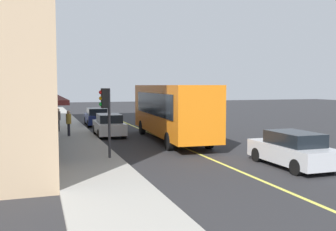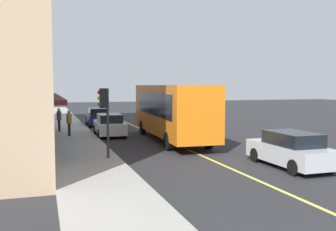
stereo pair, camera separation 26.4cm
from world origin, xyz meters
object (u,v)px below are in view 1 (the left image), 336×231
car_white (109,125)px  pedestrian_at_corner (69,121)px  car_navy (97,117)px  pedestrian_mid_block (58,118)px  bus (171,109)px  car_silver (292,150)px  traffic_light (106,106)px

car_white → pedestrian_at_corner: size_ratio=2.57×
car_navy → pedestrian_mid_block: pedestrian_mid_block is taller
bus → car_silver: bus is taller
car_white → car_navy: (7.26, -0.20, 0.00)m
pedestrian_mid_block → bus: bearing=-132.1°
traffic_light → car_navy: traffic_light is taller
traffic_light → pedestrian_at_corner: bearing=7.1°
car_white → traffic_light: bearing=169.2°
car_navy → bus: bearing=-163.8°
car_white → pedestrian_at_corner: 2.79m
car_navy → pedestrian_mid_block: (-4.83, 3.45, 0.42)m
car_navy → traffic_light: bearing=173.3°
traffic_light → car_white: bearing=-10.8°
car_white → car_silver: bearing=-155.9°
car_navy → pedestrian_at_corner: size_ratio=2.57×
bus → traffic_light: bus is taller
pedestrian_mid_block → traffic_light: bearing=-172.0°
car_white → bus: bearing=-136.6°
traffic_light → car_silver: (-3.80, -7.32, -1.79)m
traffic_light → car_navy: 16.28m
pedestrian_mid_block → car_navy: bearing=-35.5°
car_white → car_navy: size_ratio=1.00×
car_white → pedestrian_mid_block: bearing=53.3°
car_silver → pedestrian_mid_block: size_ratio=2.55×
bus → traffic_light: size_ratio=3.51×
car_silver → pedestrian_at_corner: (12.23, 8.37, 0.43)m
pedestrian_at_corner → bus: bearing=-117.4°
traffic_light → car_white: (8.81, -1.68, -1.79)m
bus → car_navy: (10.78, 3.12, -1.24)m
pedestrian_at_corner → car_silver: bearing=-145.6°
bus → car_silver: 9.47m
bus → car_navy: 11.29m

